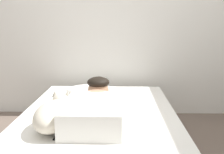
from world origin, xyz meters
TOP-DOWN VIEW (x-y plane):
  - back_wall at (-0.00, 1.42)m, footprint 3.87×0.12m
  - bed at (-0.01, 0.19)m, footprint 1.33×2.06m
  - pillow at (-0.14, 0.77)m, footprint 0.52×0.32m
  - person_lying at (-0.03, 0.04)m, footprint 0.43×0.92m
  - dog at (-0.31, -0.15)m, footprint 0.26×0.57m
  - coffee_cup at (0.08, 0.53)m, footprint 0.12×0.09m
  - cell_phone at (-0.24, -0.30)m, footprint 0.07×0.14m

SIDE VIEW (x-z plane):
  - bed at x=-0.01m, z-range 0.00..0.38m
  - cell_phone at x=-0.24m, z-range 0.39..0.40m
  - coffee_cup at x=0.08m, z-range 0.39..0.46m
  - pillow at x=-0.14m, z-range 0.39..0.50m
  - dog at x=-0.31m, z-range 0.38..0.60m
  - person_lying at x=-0.03m, z-range 0.36..0.63m
  - back_wall at x=0.00m, z-range 0.00..2.50m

